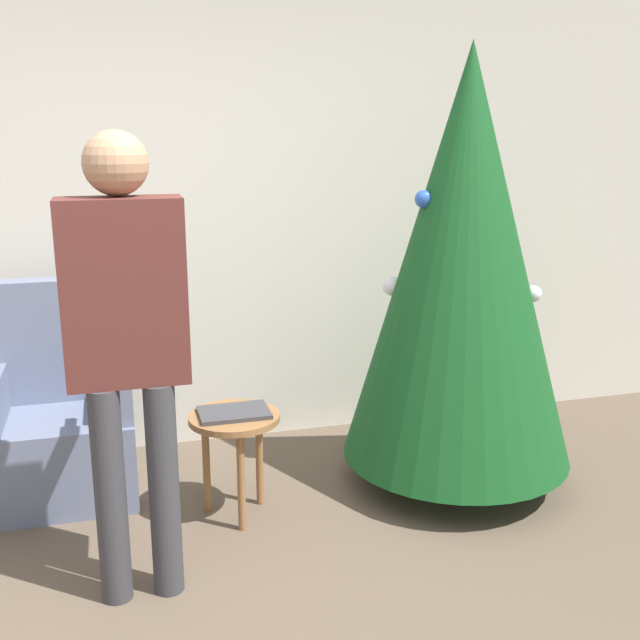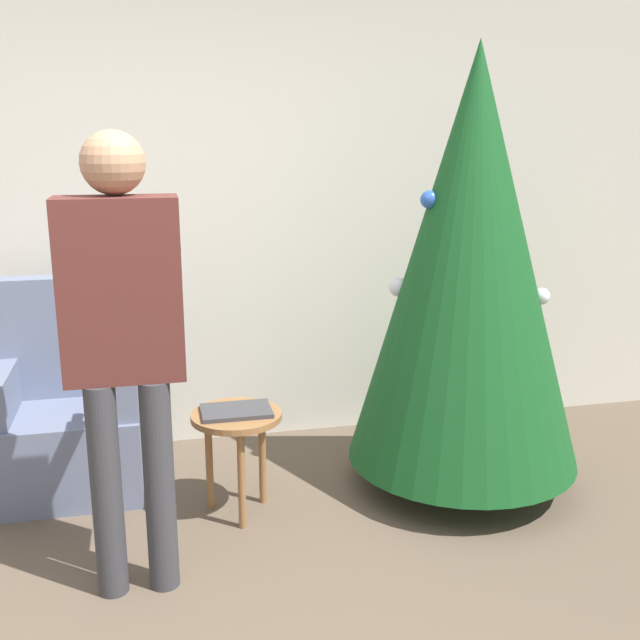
% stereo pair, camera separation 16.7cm
% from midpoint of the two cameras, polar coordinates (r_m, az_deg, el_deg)
% --- Properties ---
extents(wall_back, '(8.00, 0.06, 2.70)m').
position_cam_midpoint_polar(wall_back, '(4.28, -9.66, 8.02)').
color(wall_back, beige).
rests_on(wall_back, ground_plane).
extents(christmas_tree, '(1.17, 1.17, 2.21)m').
position_cam_midpoint_polar(christmas_tree, '(3.74, 12.61, 4.41)').
color(christmas_tree, brown).
rests_on(christmas_tree, ground_plane).
extents(armchair, '(0.71, 0.61, 1.07)m').
position_cam_midpoint_polar(armchair, '(4.05, -17.46, -7.08)').
color(armchair, slate).
rests_on(armchair, ground_plane).
extents(person_standing, '(0.46, 0.57, 1.80)m').
position_cam_midpoint_polar(person_standing, '(2.89, -13.20, -0.18)').
color(person_standing, '#38383D').
rests_on(person_standing, ground_plane).
extents(side_stool, '(0.43, 0.43, 0.51)m').
position_cam_midpoint_polar(side_stool, '(3.58, -5.03, -8.27)').
color(side_stool, olive).
rests_on(side_stool, ground_plane).
extents(laptop, '(0.33, 0.22, 0.02)m').
position_cam_midpoint_polar(laptop, '(3.55, -5.06, -6.92)').
color(laptop, '#38383D').
rests_on(laptop, side_stool).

